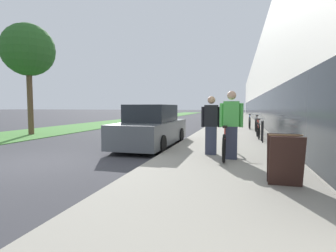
# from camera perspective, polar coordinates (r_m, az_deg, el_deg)

# --- Properties ---
(ground_plane) EXTENTS (220.00, 220.00, 0.00)m
(ground_plane) POSITION_cam_1_polar(r_m,az_deg,el_deg) (7.80, -29.12, -7.38)
(ground_plane) COLOR #38383D
(sidewalk_slab) EXTENTS (3.71, 70.00, 0.12)m
(sidewalk_slab) POSITION_cam_1_polar(r_m,az_deg,el_deg) (26.49, 14.37, 1.01)
(sidewalk_slab) COLOR gray
(sidewalk_slab) RESTS_ON ground
(storefront_facade) EXTENTS (10.01, 70.00, 7.03)m
(storefront_facade) POSITION_cam_1_polar(r_m,az_deg,el_deg) (35.12, 26.08, 7.11)
(storefront_facade) COLOR silver
(storefront_facade) RESTS_ON ground
(lawn_strip) EXTENTS (4.44, 70.00, 0.03)m
(lawn_strip) POSITION_cam_1_polar(r_m,az_deg,el_deg) (32.46, -4.94, 1.62)
(lawn_strip) COLOR #478438
(lawn_strip) RESTS_ON ground
(tandem_bicycle) EXTENTS (0.52, 2.47, 0.90)m
(tandem_bicycle) POSITION_cam_1_polar(r_m,az_deg,el_deg) (7.44, 12.44, -3.57)
(tandem_bicycle) COLOR black
(tandem_bicycle) RESTS_ON sidewalk_slab
(person_rider) EXTENTS (0.61, 0.24, 1.79)m
(person_rider) POSITION_cam_1_polar(r_m,az_deg,el_deg) (7.08, 13.58, 0.23)
(person_rider) COLOR #33384C
(person_rider) RESTS_ON sidewalk_slab
(person_bystander) EXTENTS (0.57, 0.22, 1.68)m
(person_bystander) POSITION_cam_1_polar(r_m,az_deg,el_deg) (7.64, 9.37, 0.16)
(person_bystander) COLOR #33384C
(person_bystander) RESTS_ON sidewalk_slab
(bike_rack_hoop) EXTENTS (0.05, 0.60, 0.84)m
(bike_rack_hoop) POSITION_cam_1_polar(r_m,az_deg,el_deg) (10.89, 19.84, -0.58)
(bike_rack_hoop) COLOR black
(bike_rack_hoop) RESTS_ON sidewalk_slab
(cruiser_bike_nearest) EXTENTS (0.52, 1.73, 0.87)m
(cruiser_bike_nearest) POSITION_cam_1_polar(r_m,az_deg,el_deg) (12.20, 19.00, -0.74)
(cruiser_bike_nearest) COLOR black
(cruiser_bike_nearest) RESTS_ON sidewalk_slab
(cruiser_bike_middle) EXTENTS (0.52, 1.91, 0.95)m
(cruiser_bike_middle) POSITION_cam_1_polar(r_m,az_deg,el_deg) (14.56, 18.70, 0.16)
(cruiser_bike_middle) COLOR black
(cruiser_bike_middle) RESTS_ON sidewalk_slab
(cruiser_bike_farthest) EXTENTS (0.52, 1.76, 0.93)m
(cruiser_bike_farthest) POSITION_cam_1_polar(r_m,az_deg,el_deg) (17.09, 17.33, 0.74)
(cruiser_bike_farthest) COLOR black
(cruiser_bike_farthest) RESTS_ON sidewalk_slab
(sandwich_board_sign) EXTENTS (0.56, 0.56, 0.90)m
(sandwich_board_sign) POSITION_cam_1_polar(r_m,az_deg,el_deg) (5.11, 24.08, -6.65)
(sandwich_board_sign) COLOR #331E19
(sandwich_board_sign) RESTS_ON sidewalk_slab
(parked_sedan_curbside) EXTENTS (1.76, 4.55, 1.57)m
(parked_sedan_curbside) POSITION_cam_1_polar(r_m,az_deg,el_deg) (9.81, -3.53, -0.37)
(parked_sedan_curbside) COLOR #4C5156
(parked_sedan_curbside) RESTS_ON ground
(street_tree_near) EXTENTS (2.68, 2.68, 5.78)m
(street_tree_near) POSITION_cam_1_polar(r_m,az_deg,el_deg) (15.89, -28.15, 14.28)
(street_tree_near) COLOR brown
(street_tree_near) RESTS_ON ground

